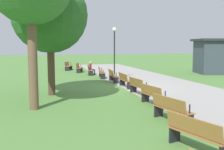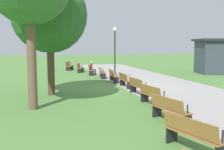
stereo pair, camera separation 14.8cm
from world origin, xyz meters
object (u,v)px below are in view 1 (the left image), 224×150
bench_0 (68,66)px  lamp_post (114,43)px  bench_5 (125,80)px  kiosk (212,56)px  person_seated (92,68)px  bench_9 (196,134)px  bench_2 (90,70)px  tree_0 (50,15)px  bench_6 (138,86)px  bench_1 (79,67)px  trash_bin (67,65)px  bench_7 (153,95)px  bench_4 (113,75)px  bench_8 (171,109)px  bench_3 (101,72)px

bench_0 → lamp_post: lamp_post is taller
bench_5 → kiosk: bearing=118.7°
person_seated → kiosk: bearing=92.6°
bench_9 → kiosk: bearing=126.3°
bench_0 → bench_2: 5.03m
bench_2 → tree_0: (8.82, -3.69, 3.65)m
lamp_post → bench_6: bearing=-4.3°
bench_1 → trash_bin: bench_1 is taller
bench_5 → bench_9: bearing=-8.3°
bench_2 → kiosk: 11.33m
bench_0 → bench_9: same height
bench_7 → kiosk: 15.12m
lamp_post → bench_2: bearing=-162.2°
bench_0 → bench_5: (12.30, 2.25, 0.00)m
bench_0 → person_seated: (4.75, 1.60, 0.17)m
bench_0 → bench_9: size_ratio=1.00×
bench_1 → tree_0: tree_0 is taller
bench_9 → bench_7: bearing=150.9°
bench_4 → person_seated: 5.07m
bench_4 → bench_8: same height
bench_3 → bench_7: same height
bench_2 → person_seated: person_seated is taller
bench_2 → bench_7: 12.51m
bench_5 → bench_7: 5.03m
bench_6 → tree_0: size_ratio=0.28×
tree_0 → trash_bin: 16.08m
bench_1 → bench_7: (14.94, 1.08, 0.00)m
bench_6 → lamp_post: lamp_post is taller
tree_0 → kiosk: tree_0 is taller
bench_5 → bench_1: bearing=-171.7°
bench_2 → bench_8: same height
tree_0 → bench_0: bearing=170.6°
bench_5 → bench_7: (5.01, -0.36, 0.00)m
bench_5 → person_seated: size_ratio=1.37×
bench_6 → tree_0: bearing=-109.1°
bench_0 → bench_3: bearing=35.4°
bench_1 → tree_0: 12.23m
bench_7 → bench_8: same height
bench_6 → bench_9: bearing=-14.6°
bench_0 → trash_bin: bench_0 is taller
bench_5 → bench_6: same height
bench_2 → tree_0: 10.24m
bench_0 → bench_1: (2.38, 0.81, 0.00)m
bench_5 → lamp_post: (-3.76, 0.38, 2.29)m
bench_8 → person_seated: person_seated is taller
bench_7 → lamp_post: 9.09m
bench_0 → bench_8: bearing=25.0°
bench_6 → trash_bin: size_ratio=2.23×
bench_0 → bench_8: 19.84m
bench_7 → bench_8: (2.47, -0.45, 0.00)m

